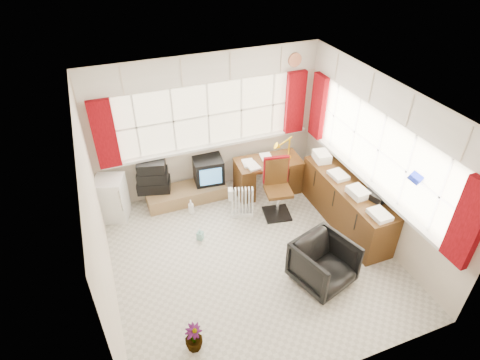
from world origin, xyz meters
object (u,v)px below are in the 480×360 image
(office_chair, at_px, (324,263))
(mini_fridge, at_px, (112,198))
(task_chair, at_px, (277,185))
(credenza, at_px, (346,203))
(tv_bench, at_px, (186,194))
(crt_tv, at_px, (208,170))
(radiator, at_px, (242,205))
(desk_lamp, at_px, (289,142))
(desk, at_px, (268,174))

(office_chair, height_order, mini_fridge, mini_fridge)
(task_chair, bearing_deg, credenza, -35.54)
(task_chair, height_order, credenza, task_chair)
(tv_bench, relative_size, crt_tv, 2.55)
(radiator, distance_m, crt_tv, 0.95)
(task_chair, bearing_deg, mini_fridge, 161.97)
(desk_lamp, height_order, tv_bench, desk_lamp)
(office_chair, distance_m, tv_bench, 2.82)
(crt_tv, relative_size, mini_fridge, 0.72)
(desk, distance_m, crt_tv, 1.08)
(credenza, xyz_separation_m, tv_bench, (-2.28, 1.52, -0.27))
(desk_lamp, height_order, mini_fridge, desk_lamp)
(desk_lamp, xyz_separation_m, credenza, (0.45, -1.21, -0.58))
(task_chair, height_order, office_chair, task_chair)
(desk, bearing_deg, radiator, -144.89)
(radiator, xyz_separation_m, credenza, (1.51, -0.75, 0.16))
(task_chair, bearing_deg, tv_bench, 147.61)
(task_chair, relative_size, crt_tv, 1.89)
(crt_tv, bearing_deg, office_chair, -71.99)
(desk_lamp, distance_m, office_chair, 2.33)
(office_chair, xyz_separation_m, radiator, (-0.52, 1.73, -0.11))
(desk, xyz_separation_m, crt_tv, (-1.00, 0.38, 0.11))
(task_chair, height_order, crt_tv, task_chair)
(credenza, bearing_deg, mini_fridge, 156.83)
(desk_lamp, bearing_deg, credenza, -69.39)
(office_chair, relative_size, mini_fridge, 0.98)
(office_chair, bearing_deg, tv_bench, 99.91)
(office_chair, height_order, credenza, credenza)
(office_chair, bearing_deg, crt_tv, 90.58)
(radiator, distance_m, mini_fridge, 2.16)
(office_chair, bearing_deg, desk, 68.43)
(desk_lamp, relative_size, crt_tv, 0.80)
(credenza, bearing_deg, radiator, 153.45)
(task_chair, distance_m, office_chair, 1.66)
(crt_tv, bearing_deg, task_chair, -46.50)
(mini_fridge, bearing_deg, crt_tv, 3.41)
(office_chair, bearing_deg, mini_fridge, 118.17)
(radiator, height_order, crt_tv, crt_tv)
(tv_bench, bearing_deg, radiator, -44.86)
(credenza, bearing_deg, office_chair, -135.23)
(desk_lamp, height_order, crt_tv, desk_lamp)
(task_chair, xyz_separation_m, crt_tv, (-0.90, 0.95, -0.07))
(desk, xyz_separation_m, tv_bench, (-1.45, 0.29, -0.24))
(office_chair, xyz_separation_m, mini_fridge, (-2.54, 2.49, 0.04))
(credenza, bearing_deg, task_chair, 144.46)
(radiator, height_order, tv_bench, radiator)
(radiator, relative_size, crt_tv, 1.01)
(tv_bench, distance_m, crt_tv, 0.58)
(tv_bench, xyz_separation_m, mini_fridge, (-1.25, -0.01, 0.26))
(task_chair, distance_m, mini_fridge, 2.74)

